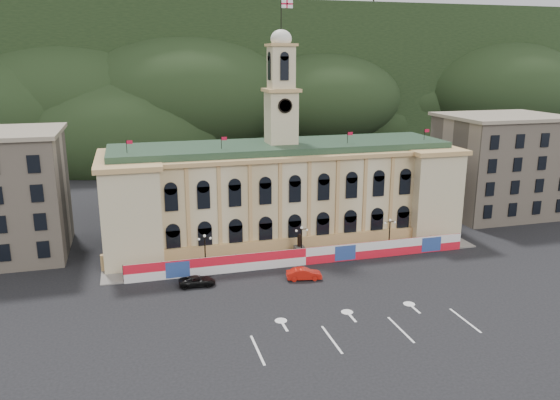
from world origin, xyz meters
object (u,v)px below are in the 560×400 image
object	(u,v)px
statue	(299,250)
black_suv	(197,281)
lamp_center	(302,240)
red_sedan	(304,274)

from	to	relation	value
statue	black_suv	size ratio (longest dim) A/B	0.77
lamp_center	statue	bearing A→B (deg)	90.00
lamp_center	red_sedan	xyz separation A→B (m)	(-1.85, -6.96, -2.30)
statue	red_sedan	world-z (taller)	statue
statue	lamp_center	distance (m)	2.14
statue	lamp_center	size ratio (longest dim) A/B	0.72
black_suv	red_sedan	bearing A→B (deg)	-94.11
lamp_center	red_sedan	bearing A→B (deg)	-104.90
statue	red_sedan	bearing A→B (deg)	-103.10
statue	red_sedan	size ratio (longest dim) A/B	0.76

